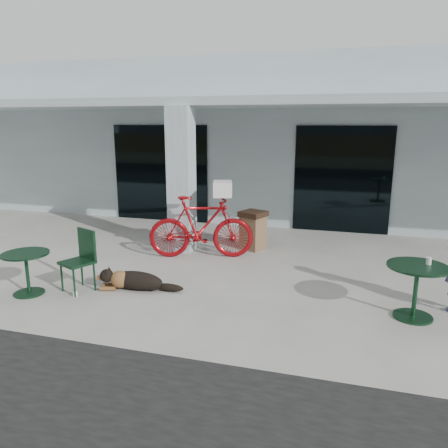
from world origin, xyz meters
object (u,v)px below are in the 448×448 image
(bicycle, at_px, (201,227))
(cafe_chair_near, at_px, (77,262))
(trash_receptacle, at_px, (253,230))
(cafe_table_far, at_px, (415,292))
(cafe_table_near, at_px, (27,274))
(dog, at_px, (136,279))

(bicycle, height_order, cafe_chair_near, bicycle)
(cafe_chair_near, distance_m, trash_receptacle, 3.98)
(bicycle, bearing_deg, cafe_chair_near, 133.52)
(cafe_table_far, distance_m, trash_receptacle, 4.12)
(cafe_table_near, bearing_deg, dog, 22.13)
(cafe_chair_near, height_order, trash_receptacle, cafe_chair_near)
(cafe_table_near, bearing_deg, cafe_table_far, 7.54)
(cafe_chair_near, bearing_deg, bicycle, 83.74)
(bicycle, xyz_separation_m, cafe_chair_near, (-1.38, -2.36, -0.14))
(cafe_table_far, bearing_deg, bicycle, 154.16)
(dog, height_order, cafe_table_near, cafe_table_near)
(cafe_table_near, xyz_separation_m, trash_receptacle, (3.02, 3.60, 0.08))
(cafe_chair_near, bearing_deg, cafe_table_near, -130.52)
(cafe_table_far, height_order, trash_receptacle, trash_receptacle)
(cafe_table_near, relative_size, cafe_table_far, 0.89)
(dog, bearing_deg, bicycle, 62.25)
(dog, relative_size, trash_receptacle, 1.28)
(dog, xyz_separation_m, cafe_table_near, (-1.63, -0.66, 0.17))
(cafe_table_near, relative_size, trash_receptacle, 0.88)
(bicycle, distance_m, cafe_chair_near, 2.74)
(cafe_chair_near, bearing_deg, trash_receptacle, 78.95)
(cafe_table_near, distance_m, cafe_table_far, 6.08)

